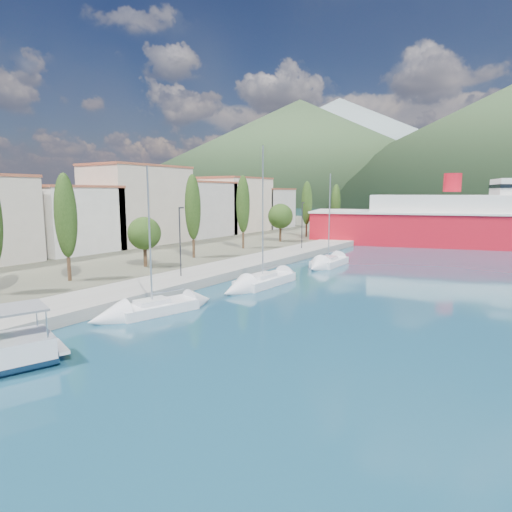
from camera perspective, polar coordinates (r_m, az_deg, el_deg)
The scene contains 10 objects.
ground at distance 133.15m, azimuth 26.22°, elevation 4.09°, with size 1400.00×1400.00×0.00m, color navy.
quay at distance 46.60m, azimuth -1.05°, elevation -1.07°, with size 5.00×88.00×0.80m, color gray.
land_strip at distance 80.37m, azimuth -19.62°, elevation 2.42°, with size 70.00×148.00×0.70m, color #565644.
town_buildings at distance 69.24m, azimuth -11.71°, elevation 6.17°, with size 9.20×69.20×11.30m.
tree_row at distance 55.20m, azimuth -3.01°, elevation 5.78°, with size 3.77×64.09×9.67m.
lamp_posts at distance 38.18m, azimuth -9.86°, elevation 2.28°, with size 0.15×45.98×6.06m.
sailboat_near at distance 29.32m, azimuth -16.19°, elevation -7.34°, with size 4.06×7.76×10.69m.
sailboat_mid at distance 36.30m, azimuth -0.70°, elevation -3.94°, with size 2.68×9.08×12.95m.
sailboat_far at distance 47.08m, azimuth 8.89°, elevation -1.18°, with size 2.52×7.59×11.11m.
ferry at distance 75.14m, azimuth 30.74°, elevation 3.78°, with size 59.77×28.45×11.65m.
Camera 1 is at (17.14, -11.80, 8.10)m, focal length 30.00 mm.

